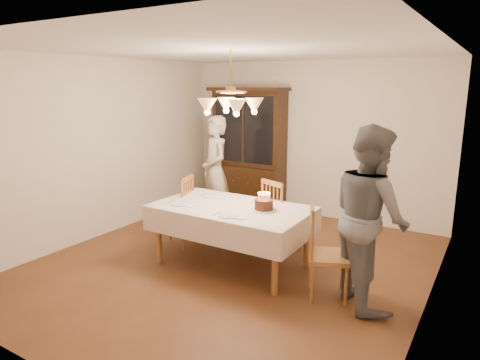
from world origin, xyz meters
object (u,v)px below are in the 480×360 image
Objects in this scene: dining_table at (231,212)px; birthday_cake at (264,205)px; chair_far_side at (281,220)px; elderly_woman at (215,171)px; china_hutch at (248,152)px.

dining_table is 0.44m from birthday_cake.
chair_far_side is at bearing 65.61° from dining_table.
elderly_woman reaches higher than dining_table.
birthday_cake is at bearing -82.39° from chair_far_side.
dining_table is at bearing -172.18° from birthday_cake.
elderly_woman is at bearing 131.74° from dining_table.
china_hutch is at bearing 115.75° from dining_table.
birthday_cake is (0.09, -0.67, 0.38)m from chair_far_side.
chair_far_side is (1.42, -1.53, -0.60)m from china_hutch.
china_hutch is 2.67m from birthday_cake.
elderly_woman is 1.89m from birthday_cake.
birthday_cake is at bearing -1.02° from elderly_woman.
chair_far_side is 0.77m from birthday_cake.
china_hutch is 7.20× the size of birthday_cake.
elderly_woman is at bearing 161.03° from chair_far_side.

